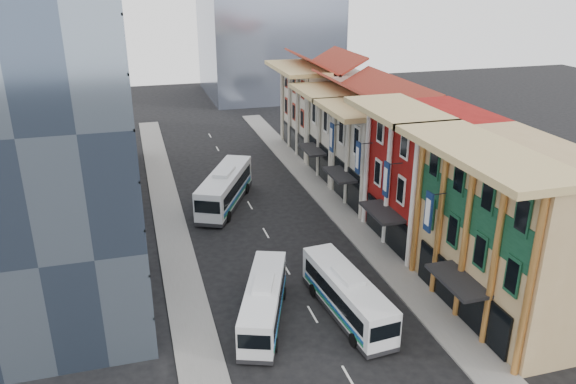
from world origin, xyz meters
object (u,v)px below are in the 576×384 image
object	(u,v)px
shophouse_tan	(518,233)
office_tower	(43,91)
bus_left_near	(264,301)
bus_left_far	(225,188)
bus_right	(347,294)

from	to	relation	value
shophouse_tan	office_tower	distance (m)	35.19
bus_left_near	bus_left_far	bearing A→B (deg)	107.46
office_tower	bus_left_near	size ratio (longest dim) A/B	2.97
shophouse_tan	bus_left_near	distance (m)	18.36
office_tower	bus_left_far	bearing A→B (deg)	36.47
office_tower	bus_left_far	size ratio (longest dim) A/B	2.43
bus_left_far	bus_right	bearing A→B (deg)	-52.43
bus_left_far	bus_right	world-z (taller)	bus_left_far
office_tower	bus_left_far	xyz separation A→B (m)	(14.55, 10.75, -13.02)
office_tower	bus_left_near	xyz separation A→B (m)	(13.45, -10.84, -13.38)
office_tower	bus_left_far	world-z (taller)	office_tower
shophouse_tan	bus_right	bearing A→B (deg)	168.86
bus_left_far	bus_right	distance (m)	22.95
shophouse_tan	bus_left_far	world-z (taller)	shophouse_tan
bus_left_near	bus_right	size ratio (longest dim) A/B	0.95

